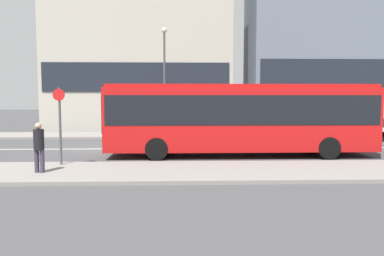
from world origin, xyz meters
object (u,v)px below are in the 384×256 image
(bus_stop_sign, at_px, (60,120))
(parked_car_0, at_px, (307,129))
(pedestrian_near_stop, at_px, (39,144))
(city_bus, at_px, (239,115))
(street_lamp, at_px, (164,70))

(bus_stop_sign, bearing_deg, parked_car_0, 34.69)
(pedestrian_near_stop, relative_size, bus_stop_sign, 0.58)
(city_bus, height_order, bus_stop_sign, city_bus)
(parked_car_0, relative_size, pedestrian_near_stop, 2.76)
(city_bus, bearing_deg, pedestrian_near_stop, -150.82)
(city_bus, relative_size, parked_car_0, 2.57)
(parked_car_0, bearing_deg, street_lamp, 165.44)
(city_bus, bearing_deg, bus_stop_sign, -159.75)
(parked_car_0, height_order, street_lamp, street_lamp)
(street_lamp, bearing_deg, pedestrian_near_stop, -106.85)
(parked_car_0, distance_m, bus_stop_sign, 14.90)
(city_bus, bearing_deg, parked_car_0, 48.05)
(city_bus, distance_m, pedestrian_near_stop, 8.52)
(parked_car_0, bearing_deg, city_bus, -131.47)
(city_bus, xyz_separation_m, street_lamp, (-3.67, 8.03, 2.56))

